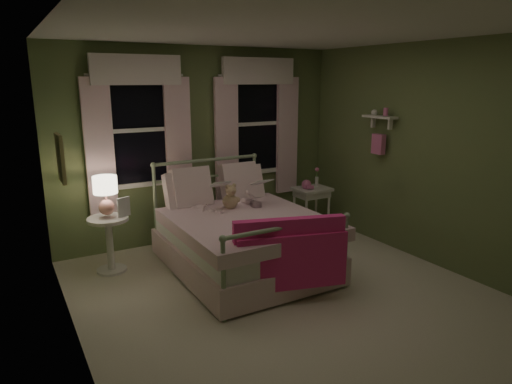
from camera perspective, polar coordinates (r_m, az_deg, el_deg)
room_shell at (r=4.45m, az=3.78°, el=2.64°), size 4.20×4.20×4.20m
bed at (r=5.32m, az=-1.87°, el=-5.66°), size 1.58×2.04×1.18m
pink_throw at (r=4.42m, az=4.40°, el=-6.75°), size 1.08×0.45×0.71m
child_left at (r=5.43m, az=-6.62°, el=0.38°), size 0.28×0.22×0.67m
child_right at (r=5.67m, az=-1.41°, el=0.87°), size 0.31×0.24×0.64m
book_left at (r=5.19m, az=-5.54°, el=0.42°), size 0.22×0.15×0.26m
book_right at (r=5.45m, az=-0.16°, el=0.67°), size 0.20×0.12×0.26m
teddy_bear at (r=5.43m, az=-3.21°, el=-0.79°), size 0.23×0.19×0.31m
nightstand_left at (r=5.49m, az=-17.88°, el=-5.35°), size 0.46×0.46×0.65m
table_lamp at (r=5.34m, az=-18.30°, el=0.08°), size 0.27×0.27×0.45m
book_nightstand at (r=5.36m, az=-16.84°, el=-3.04°), size 0.23×0.26×0.02m
nightstand_right at (r=6.64m, az=6.98°, el=-0.31°), size 0.50×0.40×0.64m
pink_toy at (r=6.54m, az=6.35°, el=0.92°), size 0.14×0.19×0.14m
bud_vase at (r=6.69m, az=7.61°, el=1.89°), size 0.06×0.06×0.28m
window_left at (r=5.90m, az=-14.41°, el=8.17°), size 1.34×0.13×1.96m
window_right at (r=6.56m, az=0.20°, el=9.13°), size 1.34×0.13×1.96m
wall_shelf at (r=6.15m, az=15.13°, el=7.41°), size 0.15×0.50×0.60m
framed_picture at (r=4.31m, az=-23.23°, el=3.89°), size 0.03×0.32×0.42m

